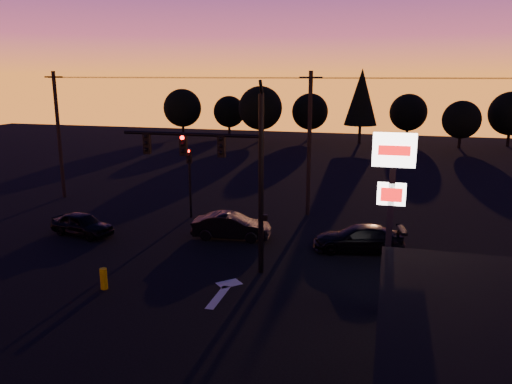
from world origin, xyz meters
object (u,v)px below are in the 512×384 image
Objects in this scene: secondary_signal at (190,173)px; car_right at (358,238)px; car_mid at (231,226)px; bollard at (104,279)px; traffic_signal_mast at (226,164)px; pylon_sign at (392,186)px; car_left at (82,224)px.

secondary_signal is 0.95× the size of car_right.
bollard is at bearing 152.05° from car_mid.
traffic_signal_mast reaches higher than car_right.
pylon_sign is 1.82× the size of car_left.
secondary_signal reaches higher than car_left.
secondary_signal is 11.24m from bollard.
car_left is at bearing 164.54° from traffic_signal_mast.
car_left is 15.16m from car_right.
traffic_signal_mast is at bearing 160.64° from pylon_sign.
car_right is at bearing -97.68° from car_mid.
bollard is 0.20× the size of car_right.
secondary_signal is (-4.90, 7.49, -2.07)m from traffic_signal_mast.
bollard is (-4.31, -3.47, -4.48)m from traffic_signal_mast.
bollard is at bearing -175.14° from pylon_sign.
traffic_signal_mast is at bearing -64.47° from car_right.
pylon_sign reaches higher than car_mid.
secondary_signal reaches higher than car_mid.
pylon_sign reaches higher than car_left.
traffic_signal_mast is 1.97× the size of secondary_signal.
pylon_sign reaches higher than secondary_signal.
bollard is at bearing -86.91° from secondary_signal.
car_left is (-4.50, -4.89, -2.22)m from secondary_signal.
car_left is 8.39m from car_mid.
traffic_signal_mast is 6.11m from car_mid.
pylon_sign is at bearing -134.98° from car_mid.
bollard is 8.33m from car_mid.
car_left is (-5.10, 6.07, 0.18)m from bollard.
car_right is at bearing -72.94° from car_left.
car_mid is (-1.18, 4.24, -4.24)m from traffic_signal_mast.
pylon_sign is 17.80m from car_left.
traffic_signal_mast reaches higher than car_left.
car_right is at bearing -18.15° from secondary_signal.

